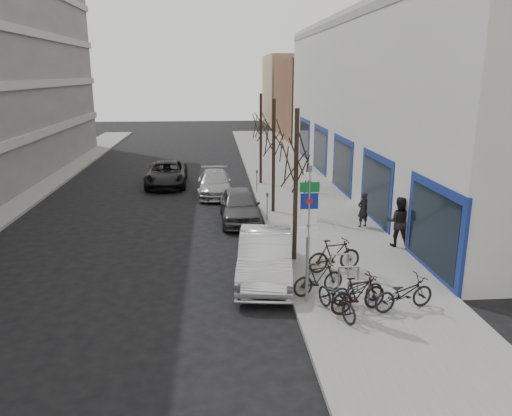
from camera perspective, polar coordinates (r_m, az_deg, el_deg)
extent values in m
plane|color=black|center=(14.79, -3.63, -11.49)|extent=(120.00, 120.00, 0.00)
cube|color=slate|center=(24.58, 6.36, -0.41)|extent=(5.00, 70.00, 0.15)
cube|color=#B7B7B2|center=(33.95, 26.12, 10.89)|extent=(20.00, 32.00, 10.00)
cube|color=brown|center=(54.90, 9.30, 12.19)|extent=(12.00, 14.00, 8.00)
cube|color=#937A5B|center=(69.62, 6.70, 13.27)|extent=(13.00, 12.00, 9.00)
cylinder|color=gray|center=(14.22, 5.96, -3.49)|extent=(0.10, 0.10, 4.20)
cube|color=white|center=(13.72, 6.19, 3.61)|extent=(0.35, 0.03, 0.22)
cube|color=#0C5926|center=(13.79, 6.16, 2.39)|extent=(0.55, 0.03, 0.28)
cube|color=navy|center=(13.88, 6.11, 0.78)|extent=(0.50, 0.03, 0.45)
cube|color=maroon|center=(13.87, 6.12, 0.77)|extent=(0.18, 0.02, 0.14)
cube|color=white|center=(14.00, 6.06, -1.01)|extent=(0.45, 0.03, 0.45)
cube|color=white|center=(14.13, 6.01, -2.76)|extent=(0.55, 0.03, 0.28)
cylinder|color=gray|center=(14.58, 10.48, -9.75)|extent=(0.06, 0.06, 0.80)
cylinder|color=gray|center=(14.74, 12.76, -9.58)|extent=(0.06, 0.06, 0.80)
cylinder|color=gray|center=(14.49, 11.71, -8.23)|extent=(0.60, 0.06, 0.06)
cylinder|color=gray|center=(15.55, 9.42, -8.07)|extent=(0.06, 0.06, 0.80)
cylinder|color=gray|center=(15.70, 11.57, -7.94)|extent=(0.06, 0.06, 0.80)
cylinder|color=gray|center=(15.47, 10.57, -6.64)|extent=(0.60, 0.06, 0.06)
cylinder|color=gray|center=(16.53, 8.50, -6.58)|extent=(0.06, 0.06, 0.80)
cylinder|color=gray|center=(16.68, 10.52, -6.48)|extent=(0.06, 0.06, 0.80)
cylinder|color=gray|center=(16.46, 9.57, -5.24)|extent=(0.60, 0.06, 0.06)
cylinder|color=black|center=(17.40, 4.55, 2.23)|extent=(0.16, 0.16, 5.50)
cylinder|color=black|center=(23.71, 2.02, 5.72)|extent=(0.16, 0.16, 5.50)
cylinder|color=black|center=(30.11, 0.55, 7.74)|extent=(0.16, 0.16, 5.50)
cylinder|color=gray|center=(17.43, 3.21, -4.75)|extent=(0.05, 0.05, 1.10)
cube|color=#3F3F44|center=(17.23, 3.24, -2.78)|extent=(0.10, 0.08, 0.18)
cylinder|color=gray|center=(22.64, 1.29, -0.03)|extent=(0.05, 0.05, 1.10)
cube|color=#3F3F44|center=(22.48, 1.30, 1.51)|extent=(0.10, 0.08, 0.18)
cylinder|color=gray|center=(27.96, 0.10, 2.90)|extent=(0.05, 0.05, 1.10)
cube|color=#3F3F44|center=(27.84, 0.10, 4.17)|extent=(0.10, 0.08, 0.18)
imported|color=black|center=(14.07, 9.25, -9.95)|extent=(1.13, 1.89, 1.11)
imported|color=black|center=(14.36, 11.64, -9.56)|extent=(1.88, 1.07, 1.09)
imported|color=black|center=(14.89, 11.55, -8.82)|extent=(1.71, 0.85, 1.00)
imported|color=black|center=(15.26, 7.15, -7.94)|extent=(1.79, 1.02, 1.04)
imported|color=black|center=(14.78, 16.57, -9.03)|extent=(1.97, 1.04, 1.15)
imported|color=black|center=(17.00, 8.93, -5.32)|extent=(2.00, 0.97, 1.17)
imported|color=#B8B7BD|center=(16.48, 1.05, -5.55)|extent=(2.25, 5.03, 1.60)
imported|color=#49484D|center=(22.96, -1.87, 0.31)|extent=(1.85, 4.45, 1.51)
imported|color=#96969A|center=(28.09, -4.73, 2.84)|extent=(1.90, 4.61, 1.33)
imported|color=black|center=(30.91, -10.17, 3.87)|extent=(2.48, 5.21, 1.43)
imported|color=black|center=(22.09, 12.13, -0.19)|extent=(0.66, 0.56, 1.53)
imported|color=black|center=(19.90, 15.98, -1.47)|extent=(0.85, 0.70, 1.97)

